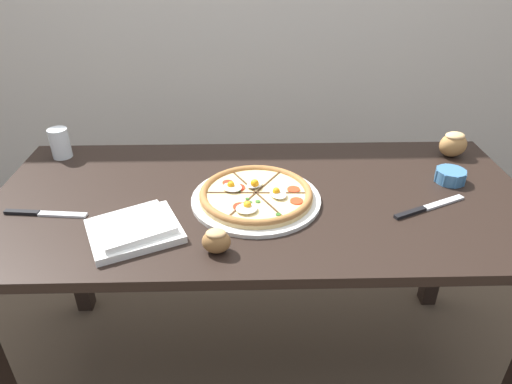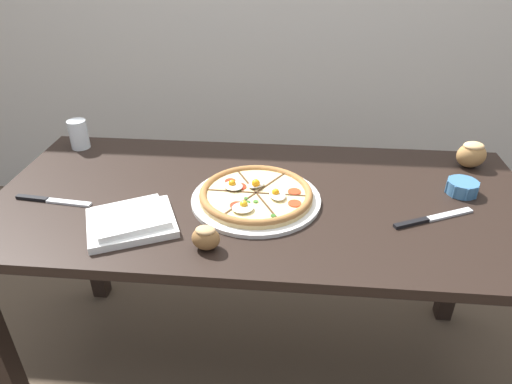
# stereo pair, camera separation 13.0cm
# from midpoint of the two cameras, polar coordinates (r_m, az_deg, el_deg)

# --- Properties ---
(ground_plane) EXTENTS (12.00, 12.00, 0.00)m
(ground_plane) POSITION_cam_midpoint_polar(r_m,az_deg,el_deg) (1.84, 2.84, -20.74)
(ground_plane) COLOR brown
(dining_table) EXTENTS (1.58, 0.73, 0.74)m
(dining_table) POSITION_cam_midpoint_polar(r_m,az_deg,el_deg) (1.39, 3.51, -4.07)
(dining_table) COLOR black
(dining_table) RESTS_ON ground_plane
(pizza) EXTENTS (0.37, 0.37, 0.05)m
(pizza) POSITION_cam_midpoint_polar(r_m,az_deg,el_deg) (1.31, 2.83, -0.52)
(pizza) COLOR white
(pizza) RESTS_ON dining_table
(ramekin_bowl) EXTENTS (0.10, 0.10, 0.04)m
(ramekin_bowl) POSITION_cam_midpoint_polar(r_m,az_deg,el_deg) (1.50, 26.69, 0.50)
(ramekin_bowl) COLOR teal
(ramekin_bowl) RESTS_ON dining_table
(napkin_folded) EXTENTS (0.28, 0.26, 0.04)m
(napkin_folded) POSITION_cam_midpoint_polar(r_m,az_deg,el_deg) (1.23, -12.47, -3.64)
(napkin_folded) COLOR white
(napkin_folded) RESTS_ON dining_table
(bread_piece_near) EXTENTS (0.11, 0.09, 0.09)m
(bread_piece_near) POSITION_cam_midpoint_polar(r_m,az_deg,el_deg) (1.67, 27.42, 4.17)
(bread_piece_near) COLOR #B27F47
(bread_piece_near) RESTS_ON dining_table
(bread_piece_mid) EXTENTS (0.07, 0.06, 0.06)m
(bread_piece_mid) POSITION_cam_midpoint_polar(r_m,az_deg,el_deg) (1.11, -2.98, -5.81)
(bread_piece_mid) COLOR olive
(bread_piece_mid) RESTS_ON dining_table
(knife_main) EXTENTS (0.23, 0.12, 0.01)m
(knife_main) POSITION_cam_midpoint_polar(r_m,az_deg,el_deg) (1.35, 23.84, -3.11)
(knife_main) COLOR silver
(knife_main) RESTS_ON dining_table
(knife_spare) EXTENTS (0.23, 0.04, 0.01)m
(knife_spare) POSITION_cam_midpoint_polar(r_m,az_deg,el_deg) (1.41, -21.76, -1.08)
(knife_spare) COLOR silver
(knife_spare) RESTS_ON dining_table
(water_glass) EXTENTS (0.06, 0.06, 0.10)m
(water_glass) POSITION_cam_midpoint_polar(r_m,az_deg,el_deg) (1.71, -19.25, 6.60)
(water_glass) COLOR white
(water_glass) RESTS_ON dining_table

